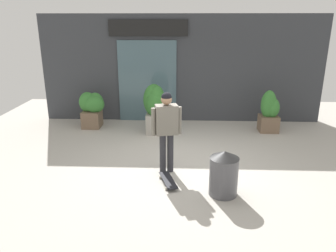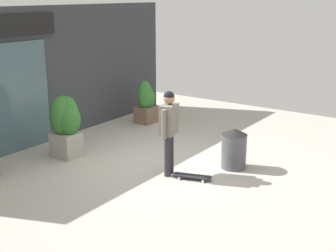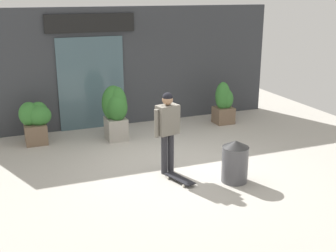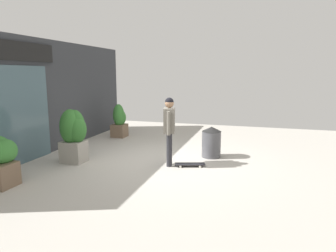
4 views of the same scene
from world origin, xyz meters
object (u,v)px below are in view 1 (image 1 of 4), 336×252
Objects in this scene: skateboard at (168,180)px; trash_bin at (224,173)px; planter_box_left at (269,112)px; planter_box_mid at (92,107)px; skateboarder at (167,124)px; planter_box_right at (155,106)px.

trash_bin is at bearing 52.79° from skateboard.
trash_bin is at bearing -115.46° from planter_box_left.
skateboard is at bearing -55.27° from planter_box_mid.
skateboard is 4.24m from planter_box_left.
skateboard is (0.06, -0.52, -0.98)m from skateboarder.
planter_box_left reaches higher than skateboard.
skateboard is 3.08m from planter_box_right.
planter_box_left is 5.11m from planter_box_mid.
planter_box_mid is at bearing 177.57° from planter_box_left.
planter_box_mid is (-5.10, 0.22, 0.02)m from planter_box_left.
skateboard is at bearing -130.25° from planter_box_left.
planter_box_left is (2.72, 3.21, 0.52)m from skateboard.
planter_box_left is 1.15× the size of planter_box_mid.
skateboarder is 1.43× the size of planter_box_left.
planter_box_left is 3.22m from planter_box_right.
planter_box_right is at bearing -14.22° from planter_box_mid.
planter_box_left is at bearing -2.43° from planter_box_mid.
trash_bin is at bearing -48.24° from planter_box_mid.
planter_box_mid reaches higher than trash_bin.
skateboarder is 2.48m from planter_box_right.
trash_bin is (3.39, -3.80, -0.17)m from planter_box_mid.
skateboard is 4.21m from planter_box_mid.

